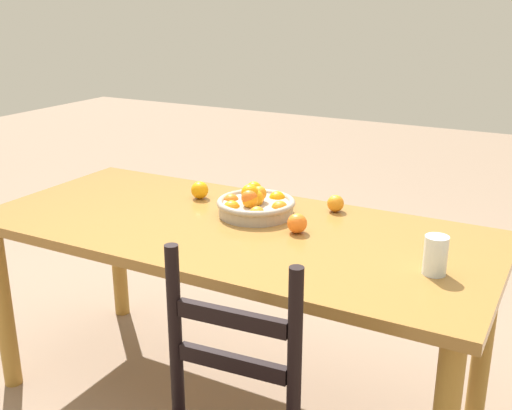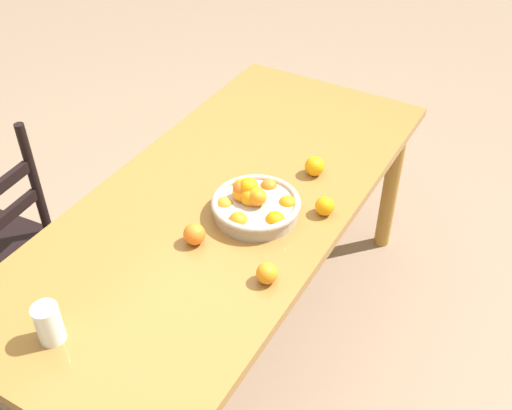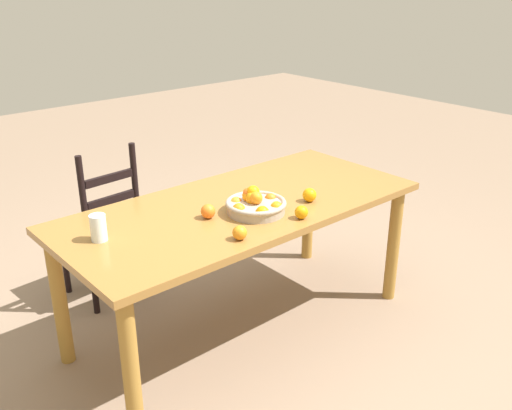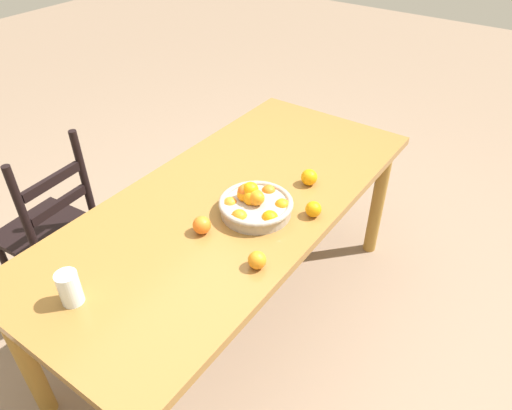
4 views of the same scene
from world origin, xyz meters
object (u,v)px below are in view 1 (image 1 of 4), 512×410
orange_loose_1 (336,203)px  drinking_glass (436,255)px  orange_loose_0 (254,189)px  dining_table (233,248)px  orange_loose_3 (297,223)px  fruit_bowl (256,205)px  orange_loose_2 (200,190)px

orange_loose_1 → drinking_glass: size_ratio=0.54×
orange_loose_0 → orange_loose_1: same height
dining_table → orange_loose_3: (-0.24, -0.04, 0.13)m
fruit_bowl → orange_loose_3: (-0.22, 0.10, -0.01)m
fruit_bowl → orange_loose_3: size_ratio=4.24×
orange_loose_1 → fruit_bowl: bearing=36.3°
orange_loose_0 → drinking_glass: 0.95m
orange_loose_3 → orange_loose_0: bearing=-41.6°
orange_loose_2 → orange_loose_3: size_ratio=1.01×
dining_table → drinking_glass: size_ratio=15.65×
orange_loose_0 → orange_loose_3: (-0.34, 0.30, 0.00)m
fruit_bowl → orange_loose_2: fruit_bowl is taller
orange_loose_1 → orange_loose_2: orange_loose_2 is taller
orange_loose_1 → orange_loose_3: bearing=83.0°
orange_loose_2 → drinking_glass: drinking_glass is taller
dining_table → fruit_bowl: 0.19m
orange_loose_3 → drinking_glass: (-0.51, 0.12, 0.03)m
orange_loose_2 → fruit_bowl: bearing=166.1°
orange_loose_0 → orange_loose_3: orange_loose_3 is taller
orange_loose_1 → orange_loose_3: orange_loose_3 is taller
dining_table → fruit_bowl: fruit_bowl is taller
orange_loose_0 → orange_loose_3: 0.45m
dining_table → orange_loose_0: bearing=-74.4°
fruit_bowl → orange_loose_0: 0.23m
orange_loose_0 → orange_loose_2: bearing=34.3°
dining_table → orange_loose_3: 0.28m
orange_loose_2 → drinking_glass: 1.08m
fruit_bowl → drinking_glass: bearing=163.6°
orange_loose_0 → drinking_glass: (-0.85, 0.42, 0.03)m
dining_table → orange_loose_1: orange_loose_1 is taller
orange_loose_0 → orange_loose_1: bearing=177.6°
orange_loose_2 → drinking_glass: (-1.04, 0.29, 0.02)m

